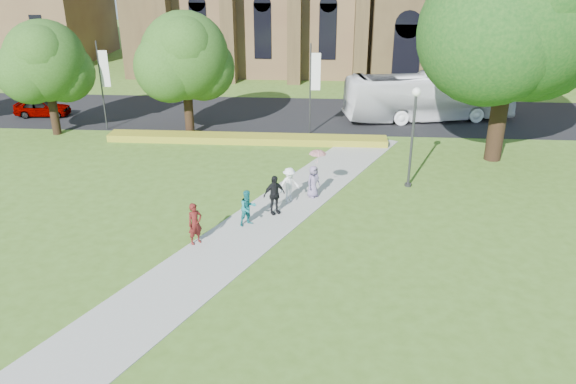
# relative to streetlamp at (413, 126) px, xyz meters

# --- Properties ---
(ground) EXTENTS (160.00, 160.00, 0.00)m
(ground) POSITION_rel_streetlamp_xyz_m (-7.50, -6.50, -3.30)
(ground) COLOR #45681F
(ground) RESTS_ON ground
(road) EXTENTS (160.00, 10.00, 0.02)m
(road) POSITION_rel_streetlamp_xyz_m (-7.50, 13.50, -3.29)
(road) COLOR black
(road) RESTS_ON ground
(footpath) EXTENTS (15.58, 28.54, 0.04)m
(footpath) POSITION_rel_streetlamp_xyz_m (-7.50, -5.50, -3.28)
(footpath) COLOR #B2B2A8
(footpath) RESTS_ON ground
(flower_hedge) EXTENTS (18.00, 1.40, 0.45)m
(flower_hedge) POSITION_rel_streetlamp_xyz_m (-9.50, 6.70, -3.07)
(flower_hedge) COLOR gold
(flower_hedge) RESTS_ON ground
(streetlamp) EXTENTS (0.44, 0.44, 5.24)m
(streetlamp) POSITION_rel_streetlamp_xyz_m (0.00, 0.00, 0.00)
(streetlamp) COLOR #38383D
(streetlamp) RESTS_ON ground
(large_tree) EXTENTS (9.60, 9.60, 13.20)m
(large_tree) POSITION_rel_streetlamp_xyz_m (5.50, 4.50, 5.07)
(large_tree) COLOR #332114
(large_tree) RESTS_ON ground
(street_tree_0) EXTENTS (5.20, 5.20, 7.50)m
(street_tree_0) POSITION_rel_streetlamp_xyz_m (-22.50, 7.50, 1.58)
(street_tree_0) COLOR #332114
(street_tree_0) RESTS_ON ground
(street_tree_1) EXTENTS (5.60, 5.60, 8.05)m
(street_tree_1) POSITION_rel_streetlamp_xyz_m (-13.50, 8.00, 1.93)
(street_tree_1) COLOR #332114
(street_tree_1) RESTS_ON ground
(banner_pole_0) EXTENTS (0.70, 0.10, 6.00)m
(banner_pole_0) POSITION_rel_streetlamp_xyz_m (-5.39, 8.70, 0.09)
(banner_pole_0) COLOR #38383D
(banner_pole_0) RESTS_ON ground
(banner_pole_1) EXTENTS (0.70, 0.10, 6.00)m
(banner_pole_1) POSITION_rel_streetlamp_xyz_m (-19.39, 8.70, 0.09)
(banner_pole_1) COLOR #38383D
(banner_pole_1) RESTS_ON ground
(tour_coach) EXTENTS (12.46, 5.17, 3.38)m
(tour_coach) POSITION_rel_streetlamp_xyz_m (2.93, 12.83, -1.58)
(tour_coach) COLOR silver
(tour_coach) RESTS_ON road
(car_0) EXTENTS (4.07, 1.91, 1.35)m
(car_0) POSITION_rel_streetlamp_xyz_m (-25.47, 11.67, -2.60)
(car_0) COLOR gray
(car_0) RESTS_ON road
(pedestrian_0) EXTENTS (0.78, 0.77, 1.82)m
(pedestrian_0) POSITION_rel_streetlamp_xyz_m (-9.73, -7.02, -2.35)
(pedestrian_0) COLOR #531513
(pedestrian_0) RESTS_ON footpath
(pedestrian_1) EXTENTS (1.03, 0.99, 1.66)m
(pedestrian_1) POSITION_rel_streetlamp_xyz_m (-7.77, -5.16, -2.42)
(pedestrian_1) COLOR #177074
(pedestrian_1) RESTS_ON footpath
(pedestrian_2) EXTENTS (1.28, 1.19, 1.74)m
(pedestrian_2) POSITION_rel_streetlamp_xyz_m (-6.10, -2.43, -2.39)
(pedestrian_2) COLOR white
(pedestrian_2) RESTS_ON footpath
(pedestrian_3) EXTENTS (1.18, 1.01, 1.90)m
(pedestrian_3) POSITION_rel_streetlamp_xyz_m (-6.71, -3.89, -2.31)
(pedestrian_3) COLOR black
(pedestrian_3) RESTS_ON footpath
(pedestrian_4) EXTENTS (0.91, 0.94, 1.63)m
(pedestrian_4) POSITION_rel_streetlamp_xyz_m (-4.95, -1.83, -2.44)
(pedestrian_4) COLOR slate
(pedestrian_4) RESTS_ON footpath
(parasol) EXTENTS (0.93, 0.93, 0.72)m
(parasol) POSITION_rel_streetlamp_xyz_m (-4.77, -1.73, -1.26)
(parasol) COLOR #D898A5
(parasol) RESTS_ON pedestrian_4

